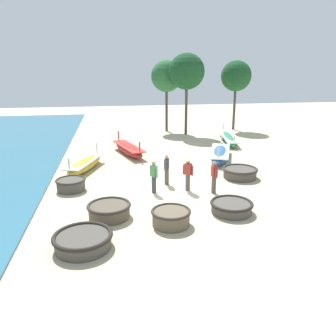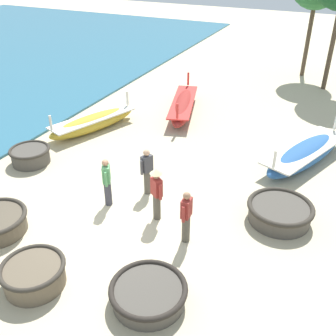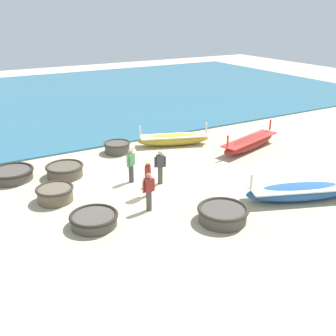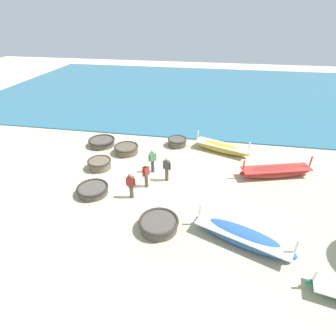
{
  "view_description": "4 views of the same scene",
  "coord_description": "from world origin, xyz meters",
  "px_view_note": "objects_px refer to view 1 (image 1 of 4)",
  "views": [
    {
      "loc": [
        -2.57,
        -13.61,
        5.69
      ],
      "look_at": [
        0.14,
        1.82,
        0.94
      ],
      "focal_mm": 35.0,
      "sensor_mm": 36.0,
      "label": 1
    },
    {
      "loc": [
        5.14,
        -7.18,
        7.13
      ],
      "look_at": [
        0.54,
        2.67,
        0.7
      ],
      "focal_mm": 42.0,
      "sensor_mm": 36.0,
      "label": 2
    },
    {
      "loc": [
        14.25,
        -5.7,
        7.32
      ],
      "look_at": [
        0.73,
        2.09,
        0.96
      ],
      "focal_mm": 42.0,
      "sensor_mm": 36.0,
      "label": 3
    },
    {
      "loc": [
        13.1,
        4.42,
        9.04
      ],
      "look_at": [
        0.37,
        2.17,
        1.04
      ],
      "focal_mm": 28.0,
      "sensor_mm": 36.0,
      "label": 4
    }
  ],
  "objects_px": {
    "long_boat_ochre_hull": "(85,164)",
    "long_boat_red_hull": "(128,149)",
    "coracle_center": "(71,184)",
    "fisherman_with_hat": "(188,172)",
    "fisherman_by_coracle": "(214,176)",
    "long_boat_green_hull": "(220,154)",
    "tree_right_mid": "(236,76)",
    "coracle_far_left": "(231,207)",
    "coracle_weathered": "(83,240)",
    "coracle_nearest": "(240,172)",
    "tree_leftmost": "(167,76)",
    "fisherman_crouching": "(154,176)",
    "coracle_beside_post": "(109,210)",
    "tree_center": "(187,72)",
    "long_boat_white_hull": "(228,138)",
    "fisherman_standing_right": "(167,169)",
    "coracle_front_right": "(171,217)"
  },
  "relations": [
    {
      "from": "tree_right_mid",
      "to": "fisherman_with_hat",
      "type": "bearing_deg",
      "value": -117.83
    },
    {
      "from": "coracle_far_left",
      "to": "long_boat_white_hull",
      "type": "height_order",
      "value": "long_boat_white_hull"
    },
    {
      "from": "coracle_far_left",
      "to": "coracle_nearest",
      "type": "distance_m",
      "value": 4.7
    },
    {
      "from": "long_boat_ochre_hull",
      "to": "coracle_beside_post",
      "type": "bearing_deg",
      "value": -78.45
    },
    {
      "from": "coracle_far_left",
      "to": "tree_right_mid",
      "type": "relative_size",
      "value": 0.27
    },
    {
      "from": "coracle_center",
      "to": "fisherman_by_coracle",
      "type": "xyz_separation_m",
      "value": [
        6.74,
        -1.54,
        0.52
      ]
    },
    {
      "from": "long_boat_green_hull",
      "to": "fisherman_by_coracle",
      "type": "relative_size",
      "value": 2.98
    },
    {
      "from": "coracle_center",
      "to": "coracle_front_right",
      "type": "relative_size",
      "value": 0.95
    },
    {
      "from": "long_boat_ochre_hull",
      "to": "long_boat_red_hull",
      "type": "bearing_deg",
      "value": 50.37
    },
    {
      "from": "coracle_far_left",
      "to": "coracle_center",
      "type": "xyz_separation_m",
      "value": [
        -6.79,
        3.81,
        0.06
      ]
    },
    {
      "from": "coracle_center",
      "to": "long_boat_red_hull",
      "type": "xyz_separation_m",
      "value": [
        3.18,
        6.6,
        0.06
      ]
    },
    {
      "from": "coracle_nearest",
      "to": "long_boat_white_hull",
      "type": "bearing_deg",
      "value": 73.95
    },
    {
      "from": "coracle_front_right",
      "to": "coracle_beside_post",
      "type": "bearing_deg",
      "value": 155.04
    },
    {
      "from": "coracle_far_left",
      "to": "long_boat_red_hull",
      "type": "distance_m",
      "value": 11.02
    },
    {
      "from": "long_boat_ochre_hull",
      "to": "fisherman_with_hat",
      "type": "bearing_deg",
      "value": -39.85
    },
    {
      "from": "coracle_center",
      "to": "fisherman_with_hat",
      "type": "height_order",
      "value": "fisherman_with_hat"
    },
    {
      "from": "long_boat_white_hull",
      "to": "fisherman_with_hat",
      "type": "height_order",
      "value": "fisherman_with_hat"
    },
    {
      "from": "long_boat_green_hull",
      "to": "long_boat_white_hull",
      "type": "relative_size",
      "value": 0.78
    },
    {
      "from": "coracle_nearest",
      "to": "fisherman_with_hat",
      "type": "distance_m",
      "value": 3.6
    },
    {
      "from": "coracle_nearest",
      "to": "long_boat_green_hull",
      "type": "xyz_separation_m",
      "value": [
        0.14,
        3.83,
        0.05
      ]
    },
    {
      "from": "long_boat_green_hull",
      "to": "tree_center",
      "type": "bearing_deg",
      "value": 91.75
    },
    {
      "from": "fisherman_by_coracle",
      "to": "tree_center",
      "type": "relative_size",
      "value": 0.22
    },
    {
      "from": "coracle_far_left",
      "to": "tree_leftmost",
      "type": "relative_size",
      "value": 0.27
    },
    {
      "from": "coracle_weathered",
      "to": "fisherman_standing_right",
      "type": "xyz_separation_m",
      "value": [
        3.78,
        5.7,
        0.55
      ]
    },
    {
      "from": "coracle_weathered",
      "to": "fisherman_standing_right",
      "type": "distance_m",
      "value": 6.86
    },
    {
      "from": "long_boat_ochre_hull",
      "to": "fisherman_by_coracle",
      "type": "height_order",
      "value": "fisherman_by_coracle"
    },
    {
      "from": "coracle_far_left",
      "to": "long_boat_green_hull",
      "type": "distance_m",
      "value": 8.35
    },
    {
      "from": "coracle_nearest",
      "to": "fisherman_with_hat",
      "type": "bearing_deg",
      "value": -156.55
    },
    {
      "from": "long_boat_ochre_hull",
      "to": "fisherman_by_coracle",
      "type": "xyz_separation_m",
      "value": [
        6.29,
        -4.85,
        0.48
      ]
    },
    {
      "from": "coracle_nearest",
      "to": "coracle_weathered",
      "type": "relative_size",
      "value": 0.96
    },
    {
      "from": "tree_leftmost",
      "to": "coracle_center",
      "type": "bearing_deg",
      "value": -115.98
    },
    {
      "from": "coracle_nearest",
      "to": "coracle_weathered",
      "type": "bearing_deg",
      "value": -142.47
    },
    {
      "from": "coracle_front_right",
      "to": "long_boat_green_hull",
      "type": "bearing_deg",
      "value": 60.92
    },
    {
      "from": "coracle_beside_post",
      "to": "tree_center",
      "type": "xyz_separation_m",
      "value": [
        6.89,
        16.41,
        5.15
      ]
    },
    {
      "from": "fisherman_with_hat",
      "to": "tree_leftmost",
      "type": "xyz_separation_m",
      "value": [
        1.69,
        15.96,
        4.08
      ]
    },
    {
      "from": "fisherman_by_coracle",
      "to": "fisherman_with_hat",
      "type": "height_order",
      "value": "fisherman_with_hat"
    },
    {
      "from": "long_boat_green_hull",
      "to": "coracle_far_left",
      "type": "bearing_deg",
      "value": -105.27
    },
    {
      "from": "long_boat_green_hull",
      "to": "tree_right_mid",
      "type": "distance_m",
      "value": 12.45
    },
    {
      "from": "coracle_far_left",
      "to": "coracle_weathered",
      "type": "distance_m",
      "value": 6.11
    },
    {
      "from": "coracle_nearest",
      "to": "coracle_front_right",
      "type": "xyz_separation_m",
      "value": [
        -4.72,
        -4.91,
        0.03
      ]
    },
    {
      "from": "coracle_nearest",
      "to": "fisherman_by_coracle",
      "type": "distance_m",
      "value": 2.93
    },
    {
      "from": "tree_center",
      "to": "coracle_beside_post",
      "type": "bearing_deg",
      "value": -112.79
    },
    {
      "from": "coracle_beside_post",
      "to": "fisherman_standing_right",
      "type": "distance_m",
      "value": 4.57
    },
    {
      "from": "fisherman_with_hat",
      "to": "fisherman_crouching",
      "type": "height_order",
      "value": "fisherman_with_hat"
    },
    {
      "from": "coracle_front_right",
      "to": "coracle_far_left",
      "type": "bearing_deg",
      "value": 14.42
    },
    {
      "from": "long_boat_ochre_hull",
      "to": "fisherman_with_hat",
      "type": "distance_m",
      "value": 6.74
    },
    {
      "from": "tree_leftmost",
      "to": "fisherman_crouching",
      "type": "bearing_deg",
      "value": -101.84
    },
    {
      "from": "coracle_weathered",
      "to": "tree_right_mid",
      "type": "height_order",
      "value": "tree_right_mid"
    },
    {
      "from": "coracle_center",
      "to": "long_boat_ochre_hull",
      "type": "xyz_separation_m",
      "value": [
        0.45,
        3.31,
        0.04
      ]
    },
    {
      "from": "long_boat_white_hull",
      "to": "coracle_far_left",
      "type": "bearing_deg",
      "value": -109.39
    }
  ]
}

